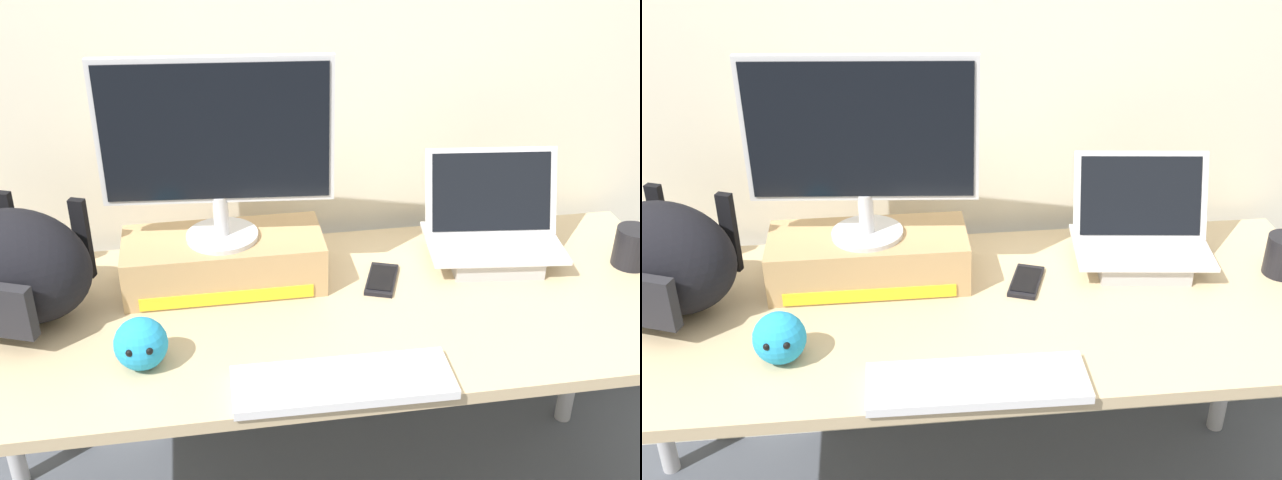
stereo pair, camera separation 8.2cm
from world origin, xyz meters
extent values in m
cube|color=silver|center=(0.00, 0.45, 1.30)|extent=(7.00, 0.10, 2.60)
cube|color=tan|center=(0.00, 0.00, 0.70)|extent=(1.81, 0.70, 0.03)
cylinder|color=#B2B2B7|center=(-0.84, 0.29, 0.34)|extent=(0.05, 0.05, 0.69)
cylinder|color=#B2B2B7|center=(0.84, 0.29, 0.34)|extent=(0.05, 0.05, 0.69)
cube|color=tan|center=(-0.21, 0.15, 0.78)|extent=(0.48, 0.21, 0.12)
cube|color=yellow|center=(-0.21, 0.04, 0.74)|extent=(0.41, 0.00, 0.03)
cylinder|color=silver|center=(-0.21, 0.15, 0.85)|extent=(0.17, 0.17, 0.01)
cylinder|color=silver|center=(-0.21, 0.15, 0.90)|extent=(0.04, 0.04, 0.10)
cube|color=silver|center=(-0.21, 0.15, 1.11)|extent=(0.53, 0.07, 0.34)
cube|color=black|center=(-0.21, 0.13, 1.11)|extent=(0.50, 0.05, 0.32)
cube|color=#ADADB2|center=(0.47, 0.14, 0.74)|extent=(0.24, 0.22, 0.05)
cube|color=silver|center=(0.47, 0.14, 0.77)|extent=(0.36, 0.26, 0.01)
cube|color=#B7B7BC|center=(0.47, 0.16, 0.78)|extent=(0.31, 0.16, 0.00)
cube|color=silver|center=(0.48, 0.21, 0.88)|extent=(0.35, 0.13, 0.21)
cube|color=black|center=(0.48, 0.20, 0.88)|extent=(0.31, 0.11, 0.19)
cube|color=white|center=(0.00, -0.29, 0.73)|extent=(0.45, 0.15, 0.02)
cube|color=silver|center=(0.00, -0.29, 0.74)|extent=(0.42, 0.13, 0.00)
ellipsoid|color=black|center=(-0.67, 0.07, 0.85)|extent=(0.40, 0.33, 0.27)
cube|color=black|center=(-0.71, 0.22, 0.86)|extent=(0.04, 0.03, 0.20)
cube|color=black|center=(-0.53, 0.15, 0.86)|extent=(0.04, 0.03, 0.20)
cube|color=black|center=(0.17, 0.09, 0.72)|extent=(0.11, 0.16, 0.01)
cube|color=black|center=(0.17, 0.09, 0.73)|extent=(0.10, 0.13, 0.00)
sphere|color=#2393CC|center=(-0.40, -0.16, 0.77)|extent=(0.11, 0.11, 0.11)
sphere|color=black|center=(-0.42, -0.20, 0.79)|extent=(0.02, 0.02, 0.02)
sphere|color=black|center=(-0.38, -0.20, 0.79)|extent=(0.02, 0.02, 0.02)
camera|label=1|loc=(-0.25, -1.53, 1.76)|focal=44.76mm
camera|label=2|loc=(-0.17, -1.54, 1.76)|focal=44.76mm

